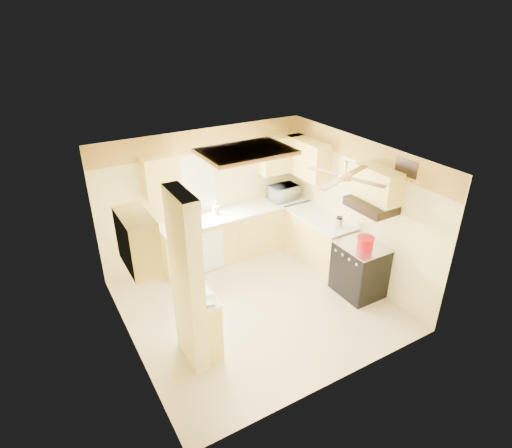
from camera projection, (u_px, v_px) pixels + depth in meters
floor at (257, 305)px, 7.02m from camera, size 4.00×4.00×0.00m
ceiling at (257, 159)px, 5.89m from camera, size 4.00×4.00×0.00m
wall_back at (205, 196)px, 7.92m from camera, size 4.00×0.00×4.00m
wall_front at (339, 306)px, 5.00m from camera, size 4.00×0.00×4.00m
wall_left at (125, 276)px, 5.56m from camera, size 0.00×3.80×3.80m
wall_right at (357, 210)px, 7.36m from camera, size 0.00×3.80×3.80m
wallpaper_border at (202, 140)px, 7.42m from camera, size 4.00×0.02×0.40m
partition_column at (187, 283)px, 5.43m from camera, size 0.20×0.70×2.50m
partition_ledge at (206, 326)px, 5.89m from camera, size 0.25×0.55×0.90m
ledge_top at (205, 298)px, 5.68m from camera, size 0.28×0.58×0.04m
lower_cabinets_back at (237, 234)px, 8.27m from camera, size 3.00×0.60×0.90m
lower_cabinets_right at (318, 240)px, 8.05m from camera, size 0.60×1.40×0.90m
countertop_back at (237, 212)px, 8.05m from camera, size 3.04×0.64×0.04m
countertop_right at (320, 218)px, 7.83m from camera, size 0.64×1.44×0.04m
dishwasher_panel at (209, 252)px, 7.71m from camera, size 0.58×0.02×0.80m
window at (192, 183)px, 7.66m from camera, size 0.92×0.02×1.02m
upper_cab_back_left at (161, 176)px, 7.13m from camera, size 0.60×0.35×0.70m
upper_cab_back_right at (281, 154)px, 8.21m from camera, size 0.90×0.35×0.70m
upper_cab_right at (307, 158)px, 7.96m from camera, size 0.35×1.00×0.70m
upper_cab_left_wall at (138, 241)px, 5.17m from camera, size 0.35×0.75×0.70m
upper_cab_over_stove at (378, 184)px, 6.54m from camera, size 0.35×0.76×0.52m
stove at (360, 269)px, 7.14m from camera, size 0.68×0.77×0.92m
range_hood at (371, 205)px, 6.65m from camera, size 0.50×0.76×0.14m
poster_menu at (192, 239)px, 5.20m from camera, size 0.02×0.42×0.57m
poster_nashville at (196, 283)px, 5.50m from camera, size 0.02×0.42×0.57m
ceiling_light_panel at (246, 152)px, 6.34m from camera, size 1.35×0.95×0.06m
ceiling_fan at (345, 176)px, 5.90m from camera, size 1.15×1.15×0.26m
vent_grate at (406, 168)px, 6.18m from camera, size 0.02×0.40×0.25m
microwave at (284, 192)px, 8.47m from camera, size 0.55×0.38×0.30m
bowl at (209, 301)px, 5.54m from camera, size 0.30×0.30×0.06m
dutch_oven at (365, 242)px, 6.85m from camera, size 0.28×0.28×0.18m
kettle at (339, 223)px, 7.38m from camera, size 0.14×0.14×0.22m
dish_rack at (182, 219)px, 7.55m from camera, size 0.41×0.32×0.22m
utensil_crock at (216, 210)px, 7.90m from camera, size 0.12×0.12×0.25m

